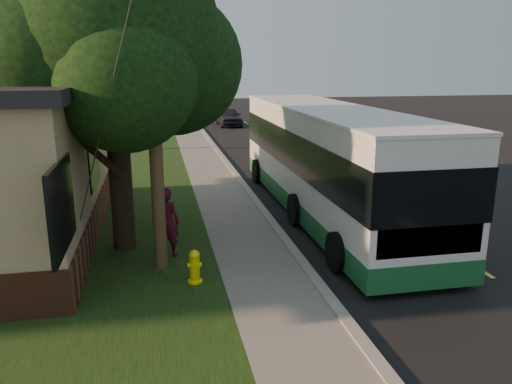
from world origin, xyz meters
TOP-DOWN VIEW (x-y plane):
  - ground at (0.00, 0.00)m, footprint 120.00×120.00m
  - road at (4.00, 10.00)m, footprint 8.00×80.00m
  - curb at (0.00, 10.00)m, footprint 0.25×80.00m
  - sidewalk at (-1.00, 10.00)m, footprint 2.00×80.00m
  - grass_verge at (-4.50, 10.00)m, footprint 5.00×80.00m
  - fire_hydrant at (-2.60, 0.00)m, footprint 0.32×0.32m
  - utility_pole at (-3.31, 0.99)m, footprint 2.86×3.21m
  - leafy_tree at (-4.17, 2.65)m, footprint 6.30×6.00m
  - bare_tree_near at (-3.50, 18.00)m, footprint 1.38×1.21m
  - bare_tree_far at (-3.00, 30.00)m, footprint 1.38×1.21m
  - traffic_signal at (0.50, 34.00)m, footprint 0.18×0.22m
  - transit_bus at (1.99, 4.64)m, footprint 2.89×12.53m
  - skateboarder at (-3.12, 1.74)m, footprint 0.75×0.64m
  - skateboard_main at (-4.16, 3.47)m, footprint 0.34×0.81m
  - dumpster at (-7.06, 7.86)m, footprint 1.76×1.57m
  - distant_car at (2.36, 28.55)m, footprint 1.72×4.23m

SIDE VIEW (x-z plane):
  - ground at x=0.00m, z-range 0.00..0.00m
  - road at x=4.00m, z-range 0.00..0.01m
  - grass_verge at x=-4.50m, z-range 0.00..0.07m
  - sidewalk at x=-1.00m, z-range 0.00..0.08m
  - curb at x=0.00m, z-range 0.00..0.12m
  - skateboard_main at x=-4.16m, z-range 0.09..0.16m
  - fire_hydrant at x=-2.60m, z-range 0.06..0.80m
  - dumpster at x=-7.06m, z-range 0.04..1.33m
  - distant_car at x=2.36m, z-range 0.00..1.44m
  - skateboarder at x=-3.12m, z-range 0.07..1.79m
  - transit_bus at x=1.99m, z-range 0.11..3.50m
  - bare_tree_far at x=-3.00m, z-range -0.01..4.02m
  - bare_tree_near at x=-3.50m, z-range 0.00..4.30m
  - traffic_signal at x=0.50m, z-range 0.41..5.91m
  - utility_pole at x=-3.31m, z-range 0.10..9.17m
  - leafy_tree at x=-4.17m, z-range 1.27..9.07m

